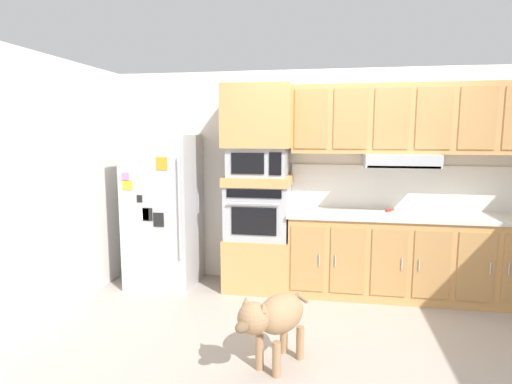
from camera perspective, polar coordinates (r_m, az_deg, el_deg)
name	(u,v)px	position (r m, az deg, el deg)	size (l,w,h in m)	color
ground_plane	(343,320)	(4.30, 11.68, -16.64)	(9.60, 9.60, 0.00)	#9E9389
back_kitchen_wall	(343,179)	(5.05, 11.71, 1.78)	(6.20, 0.12, 2.50)	silver
side_panel_left	(69,185)	(4.75, -23.92, 0.87)	(0.12, 7.10, 2.50)	silver
refrigerator	(164,211)	(5.05, -12.38, -2.48)	(0.76, 0.73, 1.76)	#ADADB2
oven_base_cabinet	(258,262)	(4.95, 0.32, -9.41)	(0.74, 0.62, 0.60)	tan
built_in_oven	(258,211)	(4.81, 0.32, -2.58)	(0.70, 0.62, 0.60)	#A8AAAF
appliance_mid_shelf	(258,180)	(4.76, 0.33, 1.57)	(0.74, 0.62, 0.10)	tan
microwave	(258,162)	(4.74, 0.33, 4.10)	(0.64, 0.54, 0.32)	#A8AAAF
appliance_upper_cabinet	(258,117)	(4.73, 0.33, 10.15)	(0.74, 0.62, 0.68)	tan
lower_cabinet_run	(425,258)	(4.96, 21.92, -8.29)	(2.93, 0.63, 0.88)	tan
countertop_slab	(428,216)	(4.86, 22.19, -3.06)	(2.97, 0.64, 0.04)	beige
backsplash_panel	(423,188)	(5.10, 21.67, 0.53)	(2.97, 0.02, 0.50)	silver
upper_cabinet_with_hood	(428,122)	(4.90, 22.29, 8.81)	(2.93, 0.48, 0.88)	tan
screwdriver	(389,210)	(4.88, 17.60, -2.38)	(0.17, 0.17, 0.03)	red
dog	(274,317)	(3.30, 2.49, -16.54)	(0.52, 0.81, 0.63)	#997551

